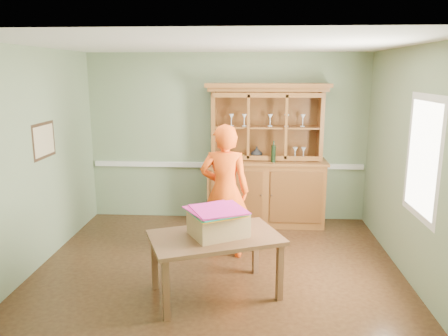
# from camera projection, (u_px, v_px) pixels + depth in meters

# --- Properties ---
(floor) EXTENTS (4.50, 4.50, 0.00)m
(floor) POSITION_uv_depth(u_px,v_px,m) (218.00, 269.00, 5.44)
(floor) COLOR #4D3018
(floor) RESTS_ON ground
(ceiling) EXTENTS (4.50, 4.50, 0.00)m
(ceiling) POSITION_uv_depth(u_px,v_px,m) (217.00, 44.00, 4.85)
(ceiling) COLOR white
(ceiling) RESTS_ON wall_back
(wall_back) EXTENTS (4.50, 0.00, 4.50)m
(wall_back) POSITION_uv_depth(u_px,v_px,m) (227.00, 138.00, 7.09)
(wall_back) COLOR gray
(wall_back) RESTS_ON floor
(wall_left) EXTENTS (0.00, 4.00, 4.00)m
(wall_left) POSITION_uv_depth(u_px,v_px,m) (33.00, 161.00, 5.28)
(wall_left) COLOR gray
(wall_left) RESTS_ON floor
(wall_right) EXTENTS (0.00, 4.00, 4.00)m
(wall_right) POSITION_uv_depth(u_px,v_px,m) (413.00, 166.00, 5.01)
(wall_right) COLOR gray
(wall_right) RESTS_ON floor
(wall_front) EXTENTS (4.50, 0.00, 4.50)m
(wall_front) POSITION_uv_depth(u_px,v_px,m) (197.00, 219.00, 3.19)
(wall_front) COLOR gray
(wall_front) RESTS_ON floor
(chair_rail) EXTENTS (4.41, 0.05, 0.08)m
(chair_rail) POSITION_uv_depth(u_px,v_px,m) (227.00, 165.00, 7.17)
(chair_rail) COLOR silver
(chair_rail) RESTS_ON wall_back
(framed_map) EXTENTS (0.03, 0.60, 0.46)m
(framed_map) POSITION_uv_depth(u_px,v_px,m) (44.00, 140.00, 5.53)
(framed_map) COLOR #372316
(framed_map) RESTS_ON wall_left
(window_panel) EXTENTS (0.03, 0.96, 1.36)m
(window_panel) POSITION_uv_depth(u_px,v_px,m) (422.00, 158.00, 4.68)
(window_panel) COLOR silver
(window_panel) RESTS_ON wall_right
(china_hutch) EXTENTS (1.90, 0.63, 2.23)m
(china_hutch) POSITION_uv_depth(u_px,v_px,m) (266.00, 176.00, 6.93)
(china_hutch) COLOR brown
(china_hutch) RESTS_ON floor
(dining_table) EXTENTS (1.58, 1.27, 0.68)m
(dining_table) POSITION_uv_depth(u_px,v_px,m) (215.00, 243.00, 4.70)
(dining_table) COLOR brown
(dining_table) RESTS_ON floor
(cardboard_box) EXTENTS (0.70, 0.66, 0.26)m
(cardboard_box) POSITION_uv_depth(u_px,v_px,m) (218.00, 224.00, 4.67)
(cardboard_box) COLOR #A18153
(cardboard_box) RESTS_ON dining_table
(kite_stack) EXTENTS (0.70, 0.70, 0.05)m
(kite_stack) POSITION_uv_depth(u_px,v_px,m) (216.00, 211.00, 4.60)
(kite_stack) COLOR orange
(kite_stack) RESTS_ON cardboard_box
(person) EXTENTS (0.65, 0.43, 1.76)m
(person) POSITION_uv_depth(u_px,v_px,m) (225.00, 191.00, 5.67)
(person) COLOR #FF5210
(person) RESTS_ON floor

